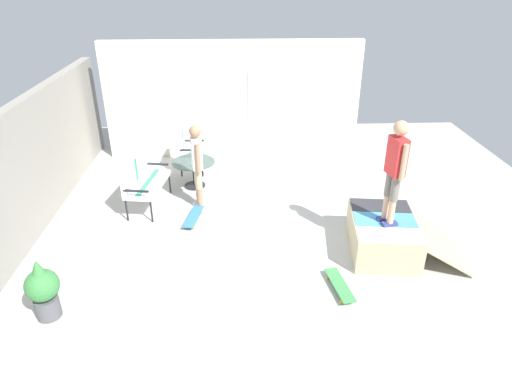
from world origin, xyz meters
TOP-DOWN VIEW (x-y plane):
  - ground_plane at (0.00, 0.00)m, footprint 12.00×12.00m
  - back_wall_cinderblock at (0.00, 4.00)m, footprint 9.00×0.20m
  - house_facade at (3.80, 0.49)m, footprint 0.23×6.00m
  - skate_ramp at (-0.54, -1.98)m, footprint 1.59×1.95m
  - patio_bench at (1.18, 2.26)m, footprint 1.32×0.74m
  - patio_chair_near_house at (2.79, 1.54)m, footprint 0.64×0.57m
  - patio_table at (2.01, 1.34)m, footprint 0.90×0.90m
  - person_watching at (1.09, 1.17)m, footprint 0.47×0.29m
  - person_skater at (-0.64, -1.94)m, footprint 0.47×0.29m
  - skateboard_by_bench at (0.56, 1.25)m, footprint 0.82×0.35m
  - skateboard_spare at (-1.52, -1.04)m, footprint 0.82×0.33m
  - potted_plant at (-1.89, 3.00)m, footprint 0.44×0.44m

SIDE VIEW (x-z plane):
  - ground_plane at x=0.00m, z-range -0.10..0.00m
  - skateboard_by_bench at x=0.56m, z-range 0.03..0.14m
  - skateboard_spare at x=-1.52m, z-range 0.03..0.14m
  - skate_ramp at x=-0.54m, z-range 0.00..0.60m
  - patio_table at x=2.01m, z-range 0.12..0.69m
  - potted_plant at x=-1.89m, z-range 0.01..0.93m
  - patio_chair_near_house at x=2.79m, z-range 0.10..1.12m
  - patio_bench at x=1.18m, z-range 0.11..1.13m
  - person_watching at x=1.09m, z-range 0.14..1.81m
  - back_wall_cinderblock at x=0.00m, z-range 0.00..2.26m
  - house_facade at x=3.80m, z-range 0.00..2.75m
  - person_skater at x=-0.64m, z-range 0.74..2.42m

